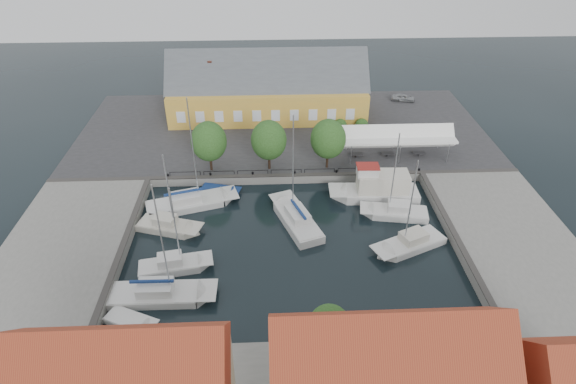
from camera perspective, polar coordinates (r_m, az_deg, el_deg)
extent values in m
plane|color=black|center=(49.29, 0.30, -5.31)|extent=(140.00, 140.00, 0.00)
cube|color=#2D2D30|center=(68.49, -0.62, 7.17)|extent=(56.00, 26.00, 1.00)
cube|color=slate|center=(51.47, -25.02, -6.44)|extent=(12.00, 24.00, 1.00)
cube|color=slate|center=(53.08, 24.98, -5.11)|extent=(12.00, 24.00, 1.00)
cube|color=#383533|center=(57.10, -0.19, 2.01)|extent=(56.00, 0.60, 0.12)
cube|color=#383533|center=(49.19, -19.02, -6.03)|extent=(0.60, 24.00, 0.12)
cube|color=#383533|center=(50.43, 19.33, -5.00)|extent=(0.60, 24.00, 0.12)
cylinder|color=black|center=(58.52, -14.04, 1.92)|extent=(0.24, 0.24, 0.40)
cylinder|color=black|center=(57.69, -9.17, 2.06)|extent=(0.24, 0.24, 0.40)
cylinder|color=black|center=(57.29, -4.20, 2.20)|extent=(0.24, 0.24, 0.40)
cylinder|color=black|center=(57.33, 0.80, 2.31)|extent=(0.24, 0.24, 0.40)
cylinder|color=black|center=(57.80, 5.76, 2.41)|extent=(0.24, 0.24, 0.40)
cylinder|color=black|center=(58.69, 10.61, 2.49)|extent=(0.24, 0.24, 0.40)
cylinder|color=black|center=(59.99, 15.27, 2.55)|extent=(0.24, 0.24, 0.40)
cube|color=gold|center=(71.87, -2.39, 10.87)|extent=(28.00, 10.00, 4.50)
cube|color=#474C51|center=(70.60, -2.46, 13.49)|extent=(28.56, 7.60, 7.60)
cube|color=gold|center=(78.28, -9.92, 11.96)|extent=(6.00, 6.00, 3.50)
cube|color=brown|center=(70.46, -9.23, 14.66)|extent=(0.60, 0.60, 1.20)
cube|color=white|center=(61.53, 12.87, 6.40)|extent=(14.00, 4.00, 0.25)
cylinder|color=silver|center=(59.32, 7.49, 4.45)|extent=(0.10, 0.10, 2.70)
cylinder|color=silver|center=(62.45, 6.98, 6.05)|extent=(0.10, 0.10, 2.70)
cylinder|color=silver|center=(60.61, 13.10, 4.49)|extent=(0.10, 0.10, 2.70)
cylinder|color=silver|center=(63.67, 12.35, 6.07)|extent=(0.10, 0.10, 2.70)
cylinder|color=silver|center=(62.46, 18.44, 4.48)|extent=(0.10, 0.10, 2.70)
cylinder|color=silver|center=(65.43, 17.47, 6.03)|extent=(0.10, 0.10, 2.70)
cylinder|color=black|center=(58.46, -9.12, 3.49)|extent=(0.30, 0.30, 2.10)
ellipsoid|color=#214217|center=(57.11, -9.37, 5.95)|extent=(4.20, 4.20, 4.83)
cylinder|color=black|center=(58.03, -2.23, 3.68)|extent=(0.30, 0.30, 2.10)
ellipsoid|color=#214217|center=(56.67, -2.29, 6.17)|extent=(4.20, 4.20, 4.83)
cylinder|color=black|center=(58.44, 4.66, 3.82)|extent=(0.30, 0.30, 2.10)
ellipsoid|color=#214217|center=(57.09, 4.79, 6.29)|extent=(4.20, 4.20, 4.83)
imported|color=#969A9D|center=(78.99, 13.50, 10.83)|extent=(3.80, 2.23, 1.21)
imported|color=maroon|center=(64.67, -9.37, 6.12)|extent=(3.01, 3.84, 1.22)
cube|color=silver|center=(50.63, 1.21, -3.89)|extent=(5.11, 7.91, 1.50)
cube|color=silver|center=(50.84, 0.81, -2.60)|extent=(5.50, 9.27, 0.08)
cube|color=silver|center=(50.02, 1.14, -2.64)|extent=(2.78, 3.43, 0.90)
cylinder|color=silver|center=(48.23, 0.61, 3.06)|extent=(0.12, 0.12, 11.11)
cube|color=navy|center=(49.44, 1.24, -2.05)|extent=(1.45, 3.56, 0.22)
cube|color=silver|center=(55.99, 10.95, -0.55)|extent=(8.35, 3.40, 1.80)
cube|color=silver|center=(55.28, 10.01, 0.25)|extent=(9.99, 3.34, 0.08)
cube|color=beige|center=(54.91, 11.17, 1.18)|extent=(5.76, 2.84, 2.20)
cube|color=silver|center=(53.85, 9.40, 2.44)|extent=(2.33, 1.78, 1.20)
cube|color=maroon|center=(53.52, 9.46, 3.03)|extent=(2.54, 1.88, 0.10)
cube|color=silver|center=(53.48, 13.05, -2.72)|extent=(6.20, 3.41, 1.30)
cube|color=silver|center=(53.00, 12.35, -2.07)|extent=(7.34, 3.51, 0.08)
cube|color=silver|center=(52.81, 13.04, -1.70)|extent=(2.59, 2.05, 0.90)
cylinder|color=silver|center=(50.50, 12.47, 2.17)|extent=(0.12, 0.12, 9.17)
cube|color=silver|center=(49.76, 14.61, -6.11)|extent=(6.78, 4.96, 1.30)
cube|color=silver|center=(48.90, 14.02, -5.77)|extent=(7.87, 5.38, 0.08)
cube|color=beige|center=(48.97, 14.66, -5.13)|extent=(3.01, 2.65, 0.90)
cylinder|color=silver|center=(45.90, 14.34, -1.44)|extent=(0.12, 0.12, 9.39)
cube|color=silver|center=(54.70, -12.12, -1.67)|extent=(8.73, 5.20, 1.30)
cube|color=silver|center=(54.39, -11.14, -0.88)|extent=(10.27, 5.56, 0.08)
cube|color=silver|center=(54.08, -12.05, -0.63)|extent=(3.73, 2.88, 0.90)
cylinder|color=silver|center=(51.38, -11.18, 4.74)|extent=(0.12, 0.12, 11.99)
cube|color=navy|center=(53.66, -12.35, -0.01)|extent=(4.00, 1.39, 0.22)
cube|color=beige|center=(51.88, -14.34, -4.21)|extent=(5.98, 3.93, 1.30)
cube|color=beige|center=(51.17, -13.76, -3.73)|extent=(7.01, 4.16, 0.08)
cube|color=beige|center=(51.14, -14.38, -3.21)|extent=(2.59, 2.21, 0.90)
cylinder|color=silver|center=(48.68, -13.97, 0.04)|extent=(0.12, 0.12, 8.28)
cube|color=silver|center=(46.88, -13.82, -8.86)|extent=(5.87, 3.19, 1.30)
cube|color=silver|center=(46.38, -13.07, -8.13)|extent=(6.95, 3.29, 0.08)
cube|color=silver|center=(46.12, -13.83, -7.78)|extent=(2.46, 1.90, 0.90)
cylinder|color=silver|center=(43.80, -13.20, -4.06)|extent=(0.12, 0.12, 8.26)
cube|color=silver|center=(44.53, -15.48, -11.93)|extent=(7.52, 2.92, 1.30)
cube|color=silver|center=(43.83, -14.41, -11.33)|extent=(9.02, 2.82, 0.08)
cube|color=silver|center=(43.69, -15.47, -10.88)|extent=(3.01, 1.97, 0.90)
cylinder|color=silver|center=(40.13, -14.70, -5.78)|extent=(0.12, 0.12, 11.03)
cube|color=navy|center=(43.23, -15.86, -10.16)|extent=(3.75, 0.25, 0.22)
cube|color=silver|center=(43.18, -18.45, -14.40)|extent=(4.07, 3.12, 0.90)
cube|color=silver|center=(42.59, -18.07, -14.17)|extent=(4.71, 3.37, 0.08)
cube|color=navy|center=(56.52, -8.38, 0.03)|extent=(4.13, 2.80, 0.80)
cube|color=navy|center=(56.13, -7.97, 0.35)|extent=(4.84, 2.92, 0.08)
cube|color=#953C20|center=(27.76, -19.68, -20.65)|extent=(11.33, 6.50, 6.50)
cube|color=brown|center=(27.45, -26.11, -17.99)|extent=(0.70, 0.70, 1.00)
cube|color=brown|center=(25.98, -15.46, -18.97)|extent=(0.60, 0.60, 0.80)
cube|color=#953C20|center=(26.80, 11.99, -19.71)|extent=(12.36, 6.50, 6.50)
cube|color=brown|center=(25.00, 5.42, -18.03)|extent=(0.70, 0.70, 1.00)
cube|color=brown|center=(26.25, 17.72, -17.04)|extent=(0.60, 0.60, 0.80)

